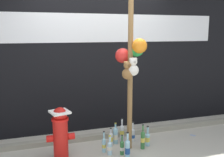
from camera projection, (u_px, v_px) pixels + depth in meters
building_wall at (96, 31)px, 4.73m from camera, size 10.00×0.21×3.58m
curb_strip at (105, 135)px, 4.52m from camera, size 8.00×0.12×0.08m
memorial_post at (132, 41)px, 3.84m from camera, size 0.55×0.43×2.84m
fire_hydrant at (60, 132)px, 3.73m from camera, size 0.39×0.30×0.74m
bottle_0 at (143, 139)px, 4.07m from camera, size 0.06×0.06×0.39m
bottle_1 at (104, 144)px, 3.97m from camera, size 0.06×0.06×0.33m
bottle_2 at (111, 138)px, 4.21m from camera, size 0.07×0.07×0.28m
bottle_3 at (122, 147)px, 3.89m from camera, size 0.06×0.06×0.30m
bottle_4 at (147, 138)px, 4.19m from camera, size 0.07×0.07×0.32m
bottle_5 at (122, 132)px, 4.37m from camera, size 0.08×0.08×0.39m
bottle_6 at (128, 148)px, 3.80m from camera, size 0.07×0.07×0.37m
bottle_7 at (110, 147)px, 3.89m from camera, size 0.07×0.07×0.29m
bottle_8 at (133, 134)px, 4.37m from camera, size 0.08×0.08×0.33m
bottle_9 at (115, 135)px, 4.27m from camera, size 0.08×0.08×0.34m
litter_0 at (13, 147)px, 4.15m from camera, size 0.17×0.18×0.01m
litter_1 at (193, 135)px, 4.62m from camera, size 0.11×0.11×0.01m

